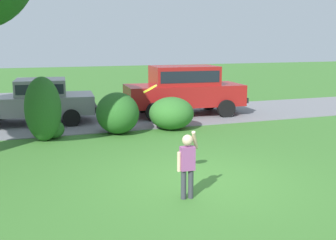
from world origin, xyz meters
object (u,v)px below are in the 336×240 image
object	(u,v)px
parked_sedan	(35,99)
child_thrower	(187,161)
frisbee	(150,89)
parked_suv	(184,88)

from	to	relation	value
parked_sedan	child_thrower	size ratio (longest dim) A/B	3.54
parked_sedan	child_thrower	bearing A→B (deg)	-74.88
frisbee	parked_sedan	bearing A→B (deg)	101.95
parked_suv	child_thrower	xyz separation A→B (m)	(-3.25, -8.20, -0.36)
frisbee	child_thrower	bearing A→B (deg)	-33.97
parked_sedan	parked_suv	world-z (taller)	parked_suv
child_thrower	parked_sedan	bearing A→B (deg)	105.12
parked_suv	child_thrower	world-z (taller)	parked_suv
child_thrower	frisbee	world-z (taller)	frisbee
parked_suv	frisbee	size ratio (longest dim) A/B	17.03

